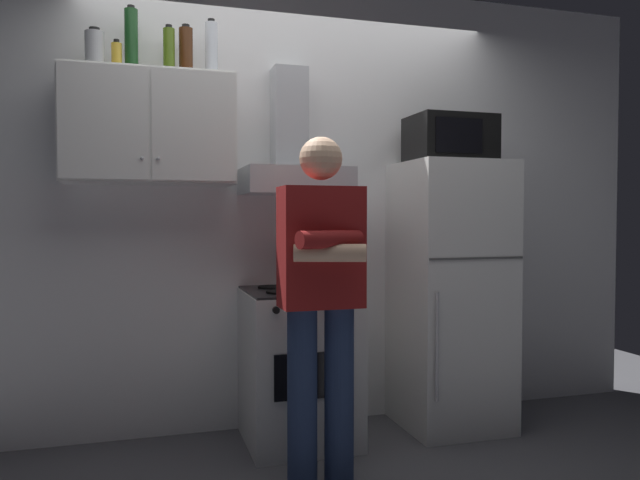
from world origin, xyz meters
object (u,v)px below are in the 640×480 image
upper_cabinet (149,128)px  cooking_pot (327,278)px  bottle_olive_oil (169,50)px  bottle_spice_jar (117,56)px  stove_oven (299,365)px  person_standing (321,296)px  bottle_wine_green (131,40)px  microwave (450,140)px  refrigerator (450,295)px  bottle_canister_steel (95,49)px  bottle_vodka_clear (211,50)px  range_hood (293,161)px  bottle_rum_dark (186,51)px

upper_cabinet → cooking_pot: size_ratio=2.97×
upper_cabinet → bottle_olive_oil: (0.11, -0.00, 0.42)m
upper_cabinet → bottle_spice_jar: bottle_spice_jar is taller
cooking_pot → stove_oven: bearing=137.5°
person_standing → bottle_spice_jar: size_ratio=10.27×
bottle_spice_jar → bottle_wine_green: bearing=21.1°
stove_oven → microwave: (0.95, 0.02, 1.31)m
cooking_pot → refrigerator: bearing=8.3°
person_standing → bottle_canister_steel: (-1.02, 0.71, 1.24)m
bottle_vodka_clear → range_hood: bearing=-4.5°
upper_cabinet → bottle_spice_jar: (-0.16, -0.00, 0.37)m
refrigerator → bottle_rum_dark: 2.08m
range_hood → bottle_spice_jar: bottle_spice_jar is taller
stove_oven → bottle_olive_oil: bearing=169.8°
refrigerator → bottle_canister_steel: bearing=177.2°
person_standing → bottle_olive_oil: bearing=131.4°
upper_cabinet → refrigerator: size_ratio=0.56×
bottle_canister_steel → bottle_spice_jar: size_ratio=1.28×
bottle_rum_dark → bottle_vodka_clear: 0.14m
upper_cabinet → cooking_pot: 1.26m
bottle_olive_oil → bottle_rum_dark: size_ratio=0.94×
microwave → cooking_pot: bearing=-170.4°
stove_oven → range_hood: (0.00, 0.13, 1.16)m
bottle_rum_dark → person_standing: bearing=-53.7°
bottle_canister_steel → range_hood: bearing=1.4°
stove_oven → cooking_pot: cooking_pot is taller
bottle_olive_oil → bottle_rum_dark: 0.09m
bottle_rum_dark → bottle_spice_jar: size_ratio=1.73×
range_hood → microwave: (0.95, -0.11, 0.14)m
bottle_wine_green → bottle_spice_jar: bottle_wine_green is taller
person_standing → cooking_pot: 0.52m
refrigerator → bottle_vodka_clear: bottle_vodka_clear is taller
upper_cabinet → bottle_vodka_clear: bearing=6.4°
cooking_pot → bottle_olive_oil: (-0.82, 0.24, 1.24)m
upper_cabinet → microwave: upper_cabinet is taller
refrigerator → microwave: bearing=90.9°
range_hood → bottle_rum_dark: size_ratio=2.71×
range_hood → bottle_canister_steel: bottle_canister_steel is taller
microwave → bottle_vodka_clear: bearing=174.2°
stove_oven → bottle_olive_oil: bottle_olive_oil is taller
range_hood → bottle_vodka_clear: (-0.46, 0.04, 0.61)m
bottle_rum_dark → bottle_canister_steel: bearing=-174.4°
upper_cabinet → range_hood: bearing=0.1°
person_standing → microwave: bearing=32.0°
stove_oven → microwave: microwave is taller
stove_oven → bottle_wine_green: 2.00m
upper_cabinet → bottle_canister_steel: (-0.27, -0.02, 0.40)m
stove_oven → bottle_rum_dark: 1.86m
microwave → stove_oven: bearing=-178.8°
person_standing → bottle_rum_dark: bearing=126.3°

